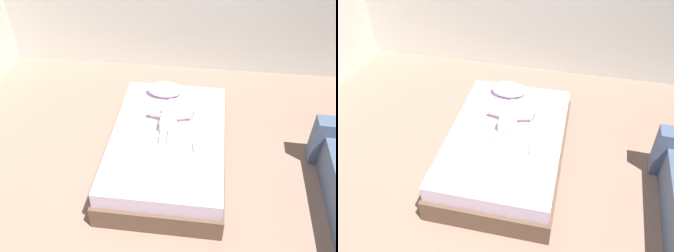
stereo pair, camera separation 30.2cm
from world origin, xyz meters
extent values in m
plane|color=#9A7967|center=(0.00, 0.00, 0.00)|extent=(8.00, 8.00, 0.00)
cube|color=brown|center=(-0.17, 0.82, 0.13)|extent=(1.26, 1.96, 0.26)
cube|color=white|center=(-0.17, 0.82, 0.34)|extent=(1.21, 1.88, 0.18)
ellipsoid|color=silver|center=(-0.30, 1.55, 0.50)|extent=(0.43, 0.28, 0.14)
cube|color=white|center=(-0.18, 0.99, 0.50)|extent=(0.17, 0.35, 0.13)
sphere|color=beige|center=(-0.18, 1.23, 0.51)|extent=(0.15, 0.15, 0.15)
cylinder|color=beige|center=(-0.34, 1.05, 0.50)|extent=(0.18, 0.09, 0.06)
cylinder|color=beige|center=(-0.02, 1.05, 0.50)|extent=(0.18, 0.10, 0.06)
cylinder|color=white|center=(-0.22, 0.73, 0.46)|extent=(0.06, 0.19, 0.06)
cylinder|color=white|center=(-0.14, 0.73, 0.46)|extent=(0.06, 0.19, 0.06)
cube|color=#B03DAC|center=(0.08, 1.16, 0.44)|extent=(0.02, 0.13, 0.01)
cube|color=white|center=(0.08, 1.22, 0.45)|extent=(0.02, 0.03, 0.01)
cylinder|color=white|center=(0.14, 0.61, 0.45)|extent=(0.07, 0.12, 0.04)
cone|color=#E7BD79|center=(0.14, 0.61, 0.49)|extent=(0.03, 0.03, 0.02)
camera|label=1|loc=(0.20, -2.15, 3.03)|focal=39.12mm
camera|label=2|loc=(0.50, -2.10, 3.03)|focal=39.12mm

